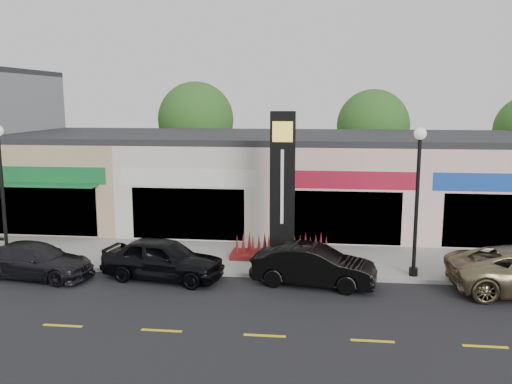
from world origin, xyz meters
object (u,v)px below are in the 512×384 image
lamp_west_near (1,180)px  car_dark_sedan (36,261)px  pylon_sign (282,207)px  car_black_sedan (163,259)px  car_black_conv (314,266)px  lamp_east_near (418,187)px

lamp_west_near → car_dark_sedan: bearing=-35.1°
pylon_sign → car_black_sedan: 5.24m
lamp_west_near → car_black_conv: lamp_west_near is taller
lamp_west_near → car_black_sedan: lamp_west_near is taller
lamp_west_near → car_black_conv: bearing=-4.9°
lamp_east_near → car_dark_sedan: lamp_east_near is taller
lamp_east_near → car_black_sedan: 9.67m
car_dark_sedan → lamp_east_near: bearing=-77.2°
car_dark_sedan → car_black_conv: (10.36, 0.32, 0.08)m
lamp_east_near → pylon_sign: 5.42m
car_black_conv → car_black_sedan: bearing=99.1°
lamp_east_near → pylon_sign: (-5.00, 1.70, -1.20)m
lamp_west_near → car_black_conv: (12.33, -1.06, -2.75)m
car_dark_sedan → car_black_sedan: bearing=-78.4°
lamp_east_near → pylon_sign: bearing=161.3°
lamp_west_near → car_dark_sedan: (1.96, -1.38, -2.83)m
pylon_sign → lamp_west_near: bearing=-171.2°
lamp_east_near → car_black_conv: 4.71m
lamp_west_near → lamp_east_near: same height
lamp_west_near → car_black_sedan: size_ratio=1.20×
lamp_west_near → pylon_sign: 11.19m
lamp_east_near → pylon_sign: pylon_sign is taller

